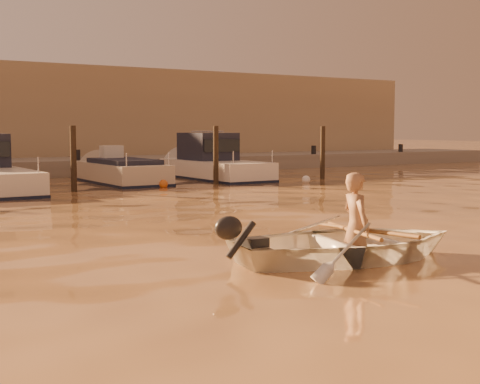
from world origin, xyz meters
TOP-DOWN VIEW (x-y plane):
  - ground_plane at (0.00, 0.00)m, footprint 160.00×160.00m
  - dinghy at (-0.24, 1.25)m, footprint 3.91×3.12m
  - person at (-0.15, 1.23)m, footprint 0.48×0.64m
  - outboard_motor at (-1.72, 1.54)m, footprint 0.96×0.57m
  - oar_port at (0.00, 1.20)m, footprint 0.09×2.10m
  - oar_starboard at (-0.19, 1.24)m, footprint 0.81×1.98m
  - moored_boat_3 at (2.24, 16.00)m, footprint 1.86×5.45m
  - moored_boat_4 at (6.03, 16.00)m, footprint 2.03×6.32m
  - piling_2 at (-0.20, 13.80)m, footprint 0.18×0.18m
  - piling_3 at (4.80, 13.80)m, footprint 0.18×0.18m
  - piling_4 at (9.50, 13.80)m, footprint 0.18×0.18m
  - fender_c at (-2.58, 12.79)m, footprint 0.30×0.30m
  - fender_d at (2.74, 13.68)m, footprint 0.30×0.30m
  - fender_e at (7.86, 12.70)m, footprint 0.30×0.30m
  - quay at (0.00, 21.50)m, footprint 52.00×4.00m

SIDE VIEW (x-z plane):
  - ground_plane at x=0.00m, z-range 0.00..0.00m
  - fender_c at x=-2.58m, z-range -0.05..0.25m
  - fender_d at x=2.74m, z-range -0.05..0.25m
  - fender_e at x=7.86m, z-range -0.05..0.25m
  - quay at x=0.00m, z-range -0.35..0.65m
  - moored_boat_3 at x=2.24m, z-range -0.25..0.70m
  - dinghy at x=-0.24m, z-range -0.12..0.60m
  - outboard_motor at x=-1.72m, z-range -0.07..0.63m
  - oar_port at x=0.00m, z-range 0.35..0.49m
  - oar_starboard at x=-0.19m, z-range 0.35..0.49m
  - person at x=-0.15m, z-range -0.30..1.27m
  - moored_boat_4 at x=6.03m, z-range -0.25..1.50m
  - piling_2 at x=-0.20m, z-range -0.20..2.00m
  - piling_3 at x=4.80m, z-range -0.20..2.00m
  - piling_4 at x=9.50m, z-range -0.20..2.00m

